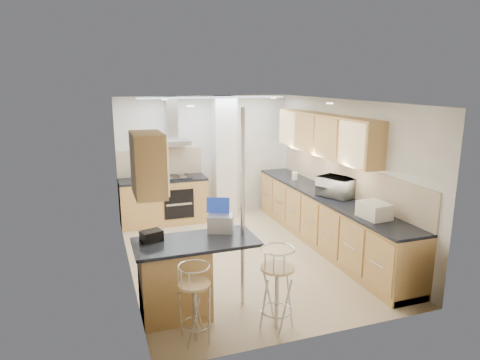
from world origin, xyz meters
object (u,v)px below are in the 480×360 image
object	(u,v)px
laptop	(221,223)
bread_bin	(374,210)
microwave	(337,187)
bar_stool_near	(195,303)
bar_stool_end	(277,288)

from	to	relation	value
laptop	bread_bin	size ratio (longest dim) A/B	0.73
microwave	laptop	distance (m)	2.53
laptop	microwave	bearing A→B (deg)	47.13
microwave	bar_stool_near	size ratio (longest dim) A/B	0.66
bar_stool_near	bread_bin	bearing A→B (deg)	-11.11
bar_stool_end	bread_bin	world-z (taller)	bread_bin
microwave	bar_stool_end	world-z (taller)	microwave
microwave	bread_bin	distance (m)	1.16
laptop	bar_stool_end	distance (m)	1.10
bar_stool_near	microwave	bearing A→B (deg)	7.87
laptop	bar_stool_near	xyz separation A→B (m)	(-0.54, -0.80, -0.59)
bread_bin	microwave	bearing A→B (deg)	80.57
bar_stool_near	bread_bin	world-z (taller)	bread_bin
microwave	laptop	bearing A→B (deg)	91.94
bar_stool_end	laptop	bearing A→B (deg)	62.15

